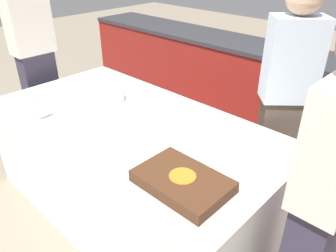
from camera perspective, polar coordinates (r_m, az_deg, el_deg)
The scene contains 11 objects.
ground_plane at distance 2.62m, azimuth -5.65°, elevation -13.45°, with size 14.00×14.00×0.00m, color gray.
back_counter at distance 3.47m, azimuth 14.65°, elevation 6.07°, with size 4.40×0.58×0.92m.
dining_table at distance 2.39m, azimuth -6.08°, elevation -6.97°, with size 2.08×1.10×0.73m.
cake at distance 1.60m, azimuth 2.53°, elevation -9.68°, with size 0.49×0.34×0.07m.
plate_stack at distance 2.50m, azimuth -10.01°, elevation 5.15°, with size 0.21×0.21×0.07m.
wine_glass at distance 2.31m, azimuth -21.99°, elevation 3.47°, with size 0.06×0.06×0.18m.
side_plate_near_cake at distance 1.84m, azimuth 8.06°, elevation -5.37°, with size 0.19×0.19×0.00m.
utensil_pile at distance 1.90m, azimuth -13.48°, elevation -4.50°, with size 0.17×0.11×0.02m.
person_cutting_cake at distance 2.33m, azimuth 19.71°, elevation 4.24°, with size 0.38×0.37×1.61m.
person_seated_left at distance 3.15m, azimuth -22.08°, elevation 10.71°, with size 0.20×0.34×1.69m.
person_seated_right at distance 1.55m, azimuth 25.70°, elevation -11.64°, with size 0.22×0.41×1.59m.
Camera 1 is at (1.50, -1.21, 1.77)m, focal length 35.00 mm.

